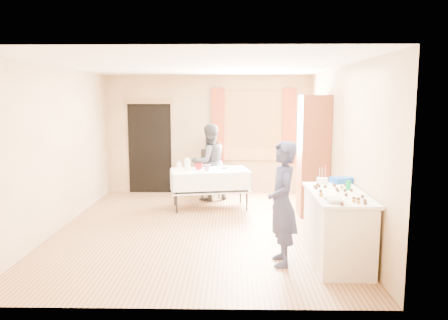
{
  "coord_description": "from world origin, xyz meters",
  "views": [
    {
      "loc": [
        0.53,
        -6.89,
        2.11
      ],
      "look_at": [
        0.4,
        0.0,
        1.13
      ],
      "focal_mm": 35.0,
      "sensor_mm": 36.0,
      "label": 1
    }
  ],
  "objects_px": {
    "party_table": "(210,185)",
    "chair": "(211,183)",
    "cabinet": "(313,156)",
    "counter": "(337,227)",
    "girl": "(282,204)",
    "woman": "(209,162)"
  },
  "relations": [
    {
      "from": "counter",
      "to": "girl",
      "type": "height_order",
      "value": "girl"
    },
    {
      "from": "girl",
      "to": "counter",
      "type": "bearing_deg",
      "value": 93.34
    },
    {
      "from": "cabinet",
      "to": "party_table",
      "type": "bearing_deg",
      "value": 166.68
    },
    {
      "from": "party_table",
      "to": "chair",
      "type": "bearing_deg",
      "value": 81.6
    },
    {
      "from": "counter",
      "to": "chair",
      "type": "xyz_separation_m",
      "value": [
        -1.82,
        3.74,
        -0.15
      ]
    },
    {
      "from": "party_table",
      "to": "woman",
      "type": "relative_size",
      "value": 1.01
    },
    {
      "from": "cabinet",
      "to": "party_table",
      "type": "xyz_separation_m",
      "value": [
        -1.88,
        0.45,
        -0.63
      ]
    },
    {
      "from": "party_table",
      "to": "chair",
      "type": "height_order",
      "value": "chair"
    },
    {
      "from": "party_table",
      "to": "chair",
      "type": "xyz_separation_m",
      "value": [
        -0.04,
        0.99,
        -0.14
      ]
    },
    {
      "from": "cabinet",
      "to": "party_table",
      "type": "height_order",
      "value": "cabinet"
    },
    {
      "from": "counter",
      "to": "chair",
      "type": "distance_m",
      "value": 4.16
    },
    {
      "from": "party_table",
      "to": "chair",
      "type": "distance_m",
      "value": 1.0
    },
    {
      "from": "cabinet",
      "to": "party_table",
      "type": "distance_m",
      "value": 2.03
    },
    {
      "from": "chair",
      "to": "girl",
      "type": "distance_m",
      "value": 4.02
    },
    {
      "from": "cabinet",
      "to": "woman",
      "type": "height_order",
      "value": "cabinet"
    },
    {
      "from": "counter",
      "to": "woman",
      "type": "distance_m",
      "value": 3.9
    },
    {
      "from": "party_table",
      "to": "woman",
      "type": "xyz_separation_m",
      "value": [
        -0.05,
        0.68,
        0.34
      ]
    },
    {
      "from": "counter",
      "to": "woman",
      "type": "relative_size",
      "value": 0.91
    },
    {
      "from": "chair",
      "to": "woman",
      "type": "relative_size",
      "value": 0.64
    },
    {
      "from": "party_table",
      "to": "woman",
      "type": "bearing_deg",
      "value": 83.44
    },
    {
      "from": "counter",
      "to": "party_table",
      "type": "xyz_separation_m",
      "value": [
        -1.78,
        2.75,
        -0.01
      ]
    },
    {
      "from": "woman",
      "to": "cabinet",
      "type": "bearing_deg",
      "value": 121.04
    }
  ]
}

